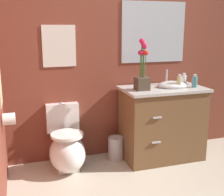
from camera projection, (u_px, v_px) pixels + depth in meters
name	position (u px, v px, depth m)	size (l,w,h in m)	color
wall_back	(142.00, 50.00, 3.52)	(4.37, 0.05, 2.50)	brown
toilet	(67.00, 148.00, 3.18)	(0.38, 0.59, 0.69)	white
vanity_cabinet	(162.00, 122.00, 3.45)	(0.94, 0.56, 1.02)	brown
flower_vase	(142.00, 72.00, 3.18)	(0.14, 0.14, 0.55)	#4C3D2D
soap_bottle	(179.00, 82.00, 3.29)	(0.05, 0.05, 0.16)	beige
lotion_bottle	(195.00, 81.00, 3.36)	(0.06, 0.06, 0.15)	teal
hand_wash_bottle	(184.00, 81.00, 3.39)	(0.06, 0.06, 0.16)	white
trash_bin	(116.00, 148.00, 3.45)	(0.18, 0.18, 0.27)	#B7B7BC
wall_poster	(59.00, 46.00, 3.19)	(0.36, 0.01, 0.44)	silver
wall_mirror	(154.00, 32.00, 3.48)	(0.80, 0.01, 0.70)	#B2BCC6
toilet_paper_roll	(9.00, 119.00, 2.74)	(0.11, 0.11, 0.11)	white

